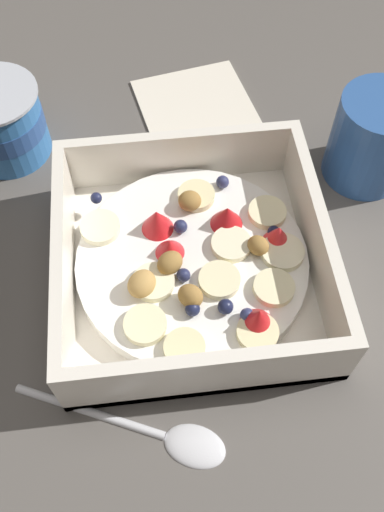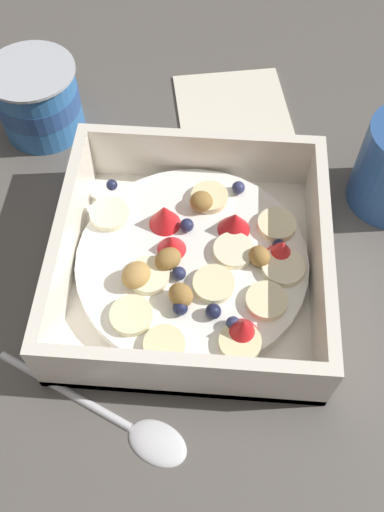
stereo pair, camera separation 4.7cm
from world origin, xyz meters
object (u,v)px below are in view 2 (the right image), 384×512
Objects in this scene: fruit_bowl at (194,262)px; folded_napkin at (233,108)px; yogurt_cup at (38,99)px; spoon at (127,425)px.

fruit_bowl is 1.88× the size of folded_napkin.
yogurt_cup reaches higher than folded_napkin.
fruit_bowl reaches higher than spoon.
fruit_bowl is 2.52× the size of yogurt_cup.
yogurt_cup is 0.21m from folded_napkin.
yogurt_cup is (0.31, 0.13, 0.03)m from spoon.
spoon is 0.34m from yogurt_cup.
yogurt_cup is at bearing 44.88° from fruit_bowl.
fruit_bowl is 0.15m from spoon.
fruit_bowl is 1.36× the size of spoon.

